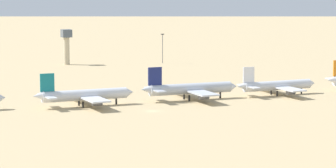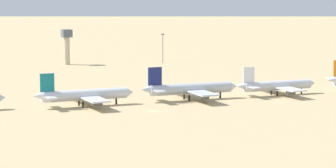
{
  "view_description": "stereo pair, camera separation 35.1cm",
  "coord_description": "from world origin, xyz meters",
  "px_view_note": "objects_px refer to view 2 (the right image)",
  "views": [
    {
      "loc": [
        -120.45,
        -294.38,
        50.25
      ],
      "look_at": [
        17.41,
        26.1,
        6.0
      ],
      "focal_mm": 95.05,
      "sensor_mm": 36.0,
      "label": 1
    },
    {
      "loc": [
        -120.13,
        -294.52,
        50.25
      ],
      "look_at": [
        17.41,
        26.1,
        6.0
      ],
      "focal_mm": 95.05,
      "sensor_mm": 36.0,
      "label": 2
    }
  ],
  "objects_px": {
    "parked_jet_teal_2": "(84,95)",
    "parked_jet_white_4": "(277,86)",
    "parked_jet_navy_3": "(189,89)",
    "light_pole_west": "(163,46)",
    "control_tower": "(67,43)"
  },
  "relations": [
    {
      "from": "parked_jet_teal_2",
      "to": "parked_jet_white_4",
      "type": "bearing_deg",
      "value": -2.04
    },
    {
      "from": "parked_jet_teal_2",
      "to": "parked_jet_white_4",
      "type": "height_order",
      "value": "parked_jet_teal_2"
    },
    {
      "from": "parked_jet_teal_2",
      "to": "light_pole_west",
      "type": "relative_size",
      "value": 2.43
    },
    {
      "from": "parked_jet_navy_3",
      "to": "parked_jet_white_4",
      "type": "xyz_separation_m",
      "value": [
        38.36,
        -1.66,
        -0.44
      ]
    },
    {
      "from": "control_tower",
      "to": "parked_jet_teal_2",
      "type": "bearing_deg",
      "value": -104.42
    },
    {
      "from": "light_pole_west",
      "to": "parked_jet_navy_3",
      "type": "bearing_deg",
      "value": -108.65
    },
    {
      "from": "parked_jet_white_4",
      "to": "parked_jet_navy_3",
      "type": "bearing_deg",
      "value": 175.97
    },
    {
      "from": "parked_jet_teal_2",
      "to": "parked_jet_white_4",
      "type": "relative_size",
      "value": 1.07
    },
    {
      "from": "parked_jet_navy_3",
      "to": "parked_jet_white_4",
      "type": "distance_m",
      "value": 38.4
    },
    {
      "from": "parked_jet_white_4",
      "to": "light_pole_west",
      "type": "relative_size",
      "value": 2.28
    },
    {
      "from": "parked_jet_navy_3",
      "to": "light_pole_west",
      "type": "height_order",
      "value": "light_pole_west"
    },
    {
      "from": "light_pole_west",
      "to": "control_tower",
      "type": "bearing_deg",
      "value": 164.82
    },
    {
      "from": "parked_jet_navy_3",
      "to": "light_pole_west",
      "type": "relative_size",
      "value": 2.52
    },
    {
      "from": "parked_jet_teal_2",
      "to": "control_tower",
      "type": "xyz_separation_m",
      "value": [
        38.06,
        148.01,
        7.23
      ]
    },
    {
      "from": "light_pole_west",
      "to": "parked_jet_teal_2",
      "type": "bearing_deg",
      "value": -123.49
    }
  ]
}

